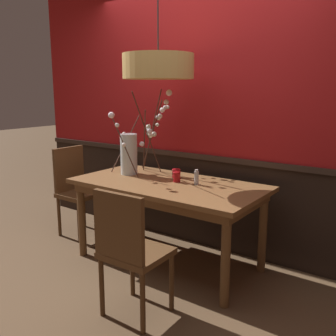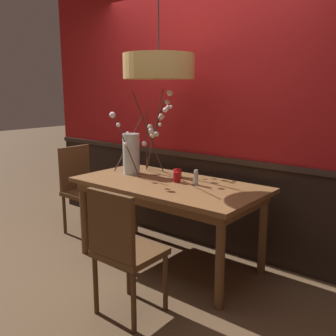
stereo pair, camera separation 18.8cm
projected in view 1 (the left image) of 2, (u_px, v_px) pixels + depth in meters
name	position (u px, v px, depth m)	size (l,w,h in m)	color
ground_plane	(168.00, 262.00, 3.52)	(24.00, 24.00, 0.00)	brown
back_wall	(204.00, 114.00, 3.73)	(4.43, 0.14, 2.68)	black
dining_table	(168.00, 192.00, 3.39)	(1.70, 0.87, 0.76)	brown
chair_far_side_left	(192.00, 184.00, 4.28)	(0.43, 0.43, 0.95)	brown
chair_near_side_right	(130.00, 248.00, 2.57)	(0.43, 0.40, 0.93)	brown
chair_far_side_right	(233.00, 190.00, 3.98)	(0.46, 0.43, 0.97)	brown
chair_head_west_end	(76.00, 186.00, 4.15)	(0.38, 0.41, 0.96)	brown
vase_with_blossoms	(132.00, 151.00, 3.66)	(0.68, 0.68, 0.81)	silver
candle_holder_nearer_center	(176.00, 173.00, 3.56)	(0.08, 0.08, 0.08)	#9E0F14
candle_holder_nearer_edge	(177.00, 177.00, 3.38)	(0.07, 0.07, 0.09)	#9E0F14
condiment_bottle	(196.00, 177.00, 3.29)	(0.04, 0.04, 0.13)	#ADADB2
pendant_lamp	(158.00, 66.00, 3.23)	(0.61, 0.61, 1.02)	tan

